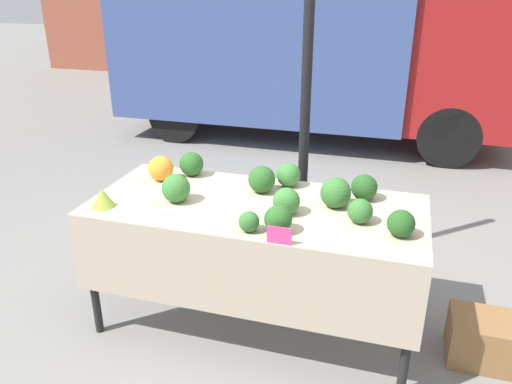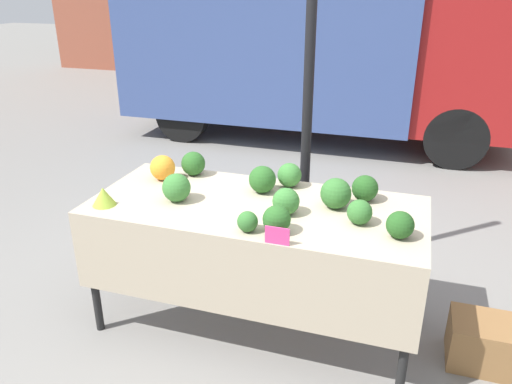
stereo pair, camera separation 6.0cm
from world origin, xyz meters
The scene contains 19 objects.
ground_plane centered at (0.00, 0.00, 0.00)m, with size 40.00×40.00×0.00m, color gray.
tent_pole centered at (0.14, 0.69, 1.33)m, with size 0.07×0.07×2.67m.
parked_truck centered at (-0.65, 4.28, 1.39)m, with size 5.23×1.85×2.61m.
market_table centered at (0.00, -0.07, 0.75)m, with size 1.99×0.89×0.85m.
orange_cauliflower centered at (-0.72, 0.20, 0.93)m, with size 0.17×0.17×0.17m.
romanesco_head centered at (-0.85, -0.29, 0.90)m, with size 0.14×0.14×0.11m.
broccoli_head_0 centered at (0.21, -0.31, 0.92)m, with size 0.15×0.15×0.15m.
broccoli_head_1 centered at (0.62, -0.07, 0.92)m, with size 0.14×0.14×0.14m.
broccoli_head_2 centered at (0.06, -0.34, 0.90)m, with size 0.11×0.11×0.11m.
broccoli_head_3 centered at (-0.47, -0.10, 0.93)m, with size 0.17×0.17×0.17m.
broccoli_head_4 centered at (0.46, 0.10, 0.94)m, with size 0.18×0.18×0.18m.
broccoli_head_5 centered at (0.20, -0.07, 0.93)m, with size 0.16×0.16×0.16m.
broccoli_head_6 centered at (-0.56, 0.34, 0.93)m, with size 0.16×0.16×0.16m.
broccoli_head_7 centered at (0.61, 0.26, 0.93)m, with size 0.16×0.16×0.16m.
broccoli_head_8 centered at (0.12, 0.34, 0.93)m, with size 0.16×0.16×0.16m.
broccoli_head_9 centered at (0.83, -0.17, 0.92)m, with size 0.14×0.14×0.14m.
broccoli_head_10 centered at (-0.02, 0.19, 0.93)m, with size 0.17×0.17×0.17m.
price_sign centered at (0.25, -0.43, 0.90)m, with size 0.13×0.01×0.10m.
produce_crate centered at (1.39, 0.04, 0.14)m, with size 0.41×0.31×0.28m.
Camera 2 is at (0.83, -2.58, 2.08)m, focal length 35.00 mm.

